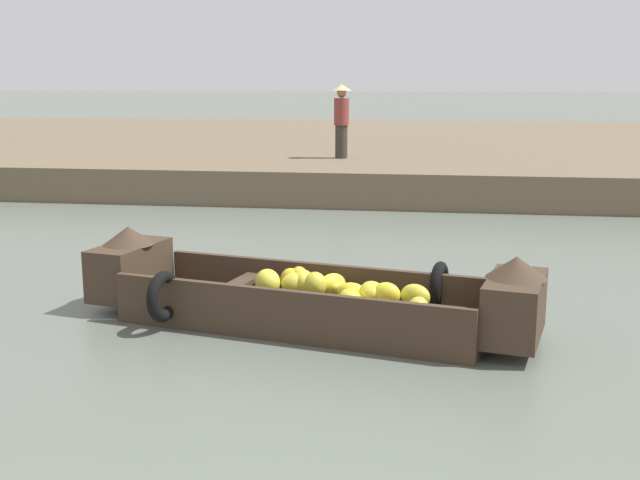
# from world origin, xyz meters

# --- Properties ---
(ground_plane) EXTENTS (300.00, 300.00, 0.00)m
(ground_plane) POSITION_xyz_m (0.00, 10.00, 0.00)
(ground_plane) COLOR #596056
(riverbank_strip) EXTENTS (160.00, 20.00, 0.71)m
(riverbank_strip) POSITION_xyz_m (0.00, 23.17, 0.36)
(riverbank_strip) COLOR brown
(riverbank_strip) RESTS_ON ground
(banana_boat) EXTENTS (4.79, 2.01, 0.89)m
(banana_boat) POSITION_xyz_m (-0.73, 5.96, 0.31)
(banana_boat) COLOR #3D2D21
(banana_boat) RESTS_ON ground
(vendor_person) EXTENTS (0.44, 0.44, 1.66)m
(vendor_person) POSITION_xyz_m (-1.61, 16.10, 1.64)
(vendor_person) COLOR #332D28
(vendor_person) RESTS_ON riverbank_strip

